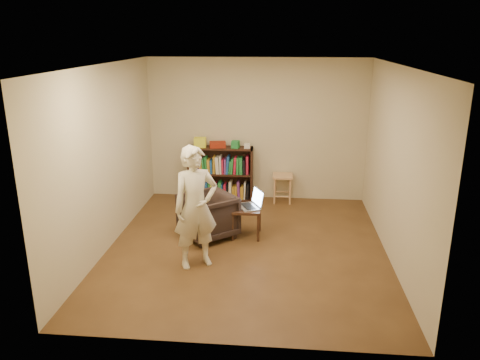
# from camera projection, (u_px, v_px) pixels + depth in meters

# --- Properties ---
(floor) EXTENTS (4.50, 4.50, 0.00)m
(floor) POSITION_uv_depth(u_px,v_px,m) (247.00, 248.00, 6.83)
(floor) COLOR #452D16
(floor) RESTS_ON ground
(ceiling) EXTENTS (4.50, 4.50, 0.00)m
(ceiling) POSITION_uv_depth(u_px,v_px,m) (247.00, 65.00, 6.06)
(ceiling) COLOR silver
(ceiling) RESTS_ON wall_back
(wall_back) EXTENTS (4.00, 0.00, 4.00)m
(wall_back) POSITION_uv_depth(u_px,v_px,m) (257.00, 130.00, 8.59)
(wall_back) COLOR beige
(wall_back) RESTS_ON floor
(wall_left) EXTENTS (0.00, 4.50, 4.50)m
(wall_left) POSITION_uv_depth(u_px,v_px,m) (107.00, 158.00, 6.62)
(wall_left) COLOR beige
(wall_left) RESTS_ON floor
(wall_right) EXTENTS (0.00, 4.50, 4.50)m
(wall_right) POSITION_uv_depth(u_px,v_px,m) (395.00, 165.00, 6.27)
(wall_right) COLOR beige
(wall_right) RESTS_ON floor
(bookshelf) EXTENTS (1.20, 0.30, 1.00)m
(bookshelf) POSITION_uv_depth(u_px,v_px,m) (221.00, 176.00, 8.75)
(bookshelf) COLOR black
(bookshelf) RESTS_ON floor
(box_yellow) EXTENTS (0.23, 0.18, 0.18)m
(box_yellow) POSITION_uv_depth(u_px,v_px,m) (200.00, 142.00, 8.57)
(box_yellow) COLOR yellow
(box_yellow) RESTS_ON bookshelf
(red_cloth) EXTENTS (0.33, 0.26, 0.10)m
(red_cloth) POSITION_uv_depth(u_px,v_px,m) (218.00, 145.00, 8.57)
(red_cloth) COLOR maroon
(red_cloth) RESTS_ON bookshelf
(box_green) EXTENTS (0.15, 0.15, 0.13)m
(box_green) POSITION_uv_depth(u_px,v_px,m) (235.00, 144.00, 8.51)
(box_green) COLOR #217D36
(box_green) RESTS_ON bookshelf
(box_white) EXTENTS (0.11, 0.11, 0.08)m
(box_white) POSITION_uv_depth(u_px,v_px,m) (247.00, 146.00, 8.50)
(box_white) COLOR silver
(box_white) RESTS_ON bookshelf
(stool) EXTENTS (0.36, 0.36, 0.52)m
(stool) POSITION_uv_depth(u_px,v_px,m) (283.00, 180.00, 8.59)
(stool) COLOR tan
(stool) RESTS_ON floor
(armchair) EXTENTS (1.04, 1.04, 0.68)m
(armchair) POSITION_uv_depth(u_px,v_px,m) (208.00, 216.00, 7.10)
(armchair) COLOR black
(armchair) RESTS_ON floor
(side_table) EXTENTS (0.45, 0.45, 0.46)m
(side_table) POSITION_uv_depth(u_px,v_px,m) (246.00, 212.00, 7.13)
(side_table) COLOR black
(side_table) RESTS_ON floor
(laptop) EXTENTS (0.46, 0.48, 0.28)m
(laptop) POSITION_uv_depth(u_px,v_px,m) (252.00, 203.00, 7.12)
(laptop) COLOR #A9A9AE
(laptop) RESTS_ON side_table
(person) EXTENTS (0.72, 0.64, 1.64)m
(person) POSITION_uv_depth(u_px,v_px,m) (196.00, 208.00, 6.09)
(person) COLOR beige
(person) RESTS_ON floor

